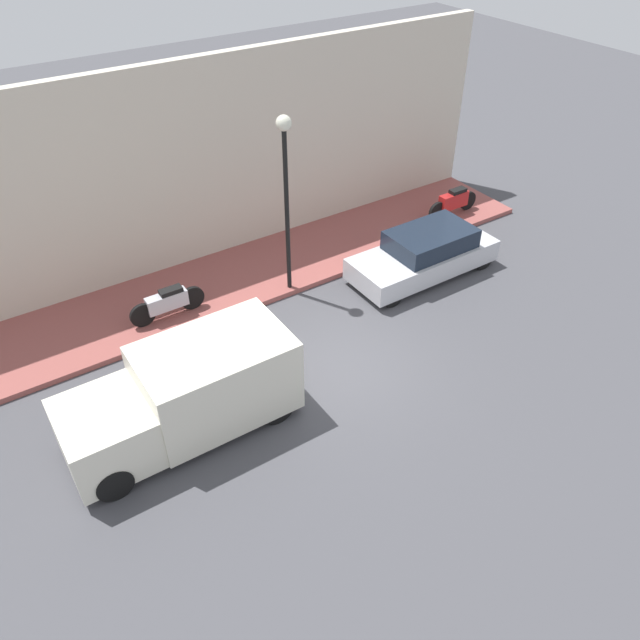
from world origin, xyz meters
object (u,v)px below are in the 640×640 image
at_px(delivery_van, 184,394).
at_px(streetlamp, 286,174).
at_px(motorcycle_red, 453,201).
at_px(scooter_silver, 168,302).
at_px(parked_car, 425,254).

relative_size(delivery_van, streetlamp, 1.00).
distance_m(motorcycle_red, scooter_silver, 9.96).
bearing_deg(parked_car, streetlamp, 69.85).
distance_m(scooter_silver, streetlamp, 4.44).
relative_size(parked_car, motorcycle_red, 2.19).
distance_m(delivery_van, streetlamp, 6.00).
height_order(delivery_van, streetlamp, streetlamp).
relative_size(motorcycle_red, scooter_silver, 0.99).
height_order(parked_car, delivery_van, delivery_van).
distance_m(parked_car, delivery_van, 8.34).
bearing_deg(streetlamp, parked_car, -110.15).
height_order(parked_car, motorcycle_red, parked_car).
relative_size(parked_car, scooter_silver, 2.17).
height_order(motorcycle_red, scooter_silver, motorcycle_red).
xyz_separation_m(parked_car, streetlamp, (1.36, 3.70, 2.85)).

